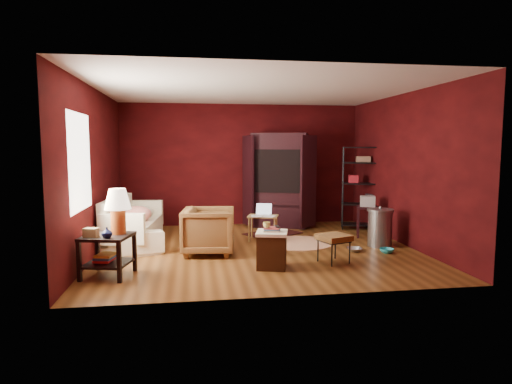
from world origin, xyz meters
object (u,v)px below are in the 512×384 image
sofa (132,224)px  armchair (209,229)px  tv_armoire (279,178)px  hamper (272,249)px  side_table (113,224)px  laptop_desk (263,218)px  wire_shelving (363,184)px

sofa → armchair: size_ratio=2.27×
sofa → tv_armoire: size_ratio=0.93×
hamper → side_table: bearing=-179.1°
sofa → laptop_desk: size_ratio=2.80×
armchair → sofa: bearing=63.9°
tv_armoire → wire_shelving: 1.86m
side_table → wire_shelving: 5.58m
sofa → hamper: size_ratio=3.10×
wire_shelving → hamper: bearing=-115.5°
hamper → tv_armoire: size_ratio=0.30×
laptop_desk → wire_shelving: size_ratio=0.39×
sofa → tv_armoire: 3.47m
sofa → wire_shelving: (4.84, 0.84, 0.61)m
wire_shelving → sofa: bearing=-152.6°
hamper → wire_shelving: 3.81m
hamper → laptop_desk: (0.18, 1.92, 0.15)m
side_table → laptop_desk: 3.16m
sofa → hamper: bearing=-145.7°
wire_shelving → tv_armoire: bearing=179.1°
side_table → wire_shelving: wire_shelving is taller
armchair → tv_armoire: tv_armoire is taller
sofa → tv_armoire: (3.08, 1.43, 0.72)m
sofa → armchair: 1.65m
hamper → wire_shelving: size_ratio=0.35×
laptop_desk → wire_shelving: 2.57m
armchair → tv_armoire: size_ratio=0.41×
tv_armoire → wire_shelving: size_ratio=1.17×
laptop_desk → wire_shelving: wire_shelving is taller
sofa → laptop_desk: (2.47, 0.03, 0.05)m
laptop_desk → tv_armoire: (0.61, 1.40, 0.67)m
laptop_desk → tv_armoire: tv_armoire is taller
sofa → laptop_desk: 2.47m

